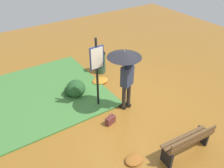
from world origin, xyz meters
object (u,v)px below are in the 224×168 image
object	(u,v)px
person_with_umbrella	(126,66)
trash_bin	(100,63)
handbag	(110,120)
info_sign_post	(97,66)
park_bench	(188,142)

from	to	relation	value
person_with_umbrella	trash_bin	distance (m)	2.67
handbag	trash_bin	world-z (taller)	trash_bin
trash_bin	info_sign_post	bearing A→B (deg)	57.27
info_sign_post	park_bench	bearing A→B (deg)	106.30
info_sign_post	handbag	distance (m)	1.62
info_sign_post	park_bench	distance (m)	3.18
info_sign_post	handbag	bearing A→B (deg)	81.13
handbag	trash_bin	distance (m)	2.99
handbag	park_bench	world-z (taller)	park_bench
person_with_umbrella	park_bench	world-z (taller)	person_with_umbrella
info_sign_post	trash_bin	xyz separation A→B (m)	(-1.13, -1.76, -1.03)
park_bench	trash_bin	xyz separation A→B (m)	(-0.29, -4.64, 0.02)
park_bench	info_sign_post	bearing A→B (deg)	-73.70
person_with_umbrella	handbag	distance (m)	1.63
handbag	person_with_umbrella	bearing A→B (deg)	-155.28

